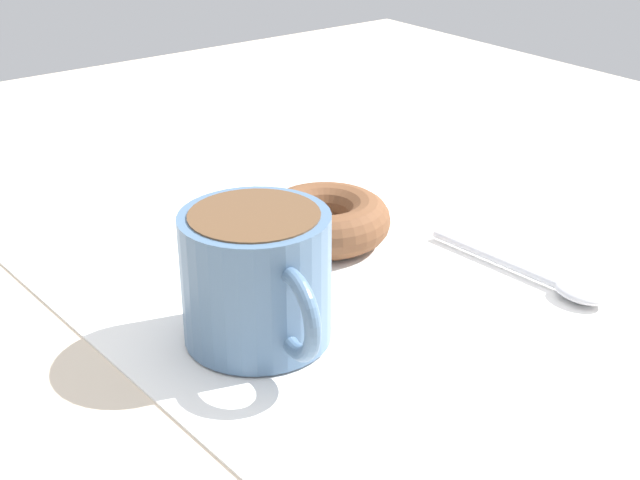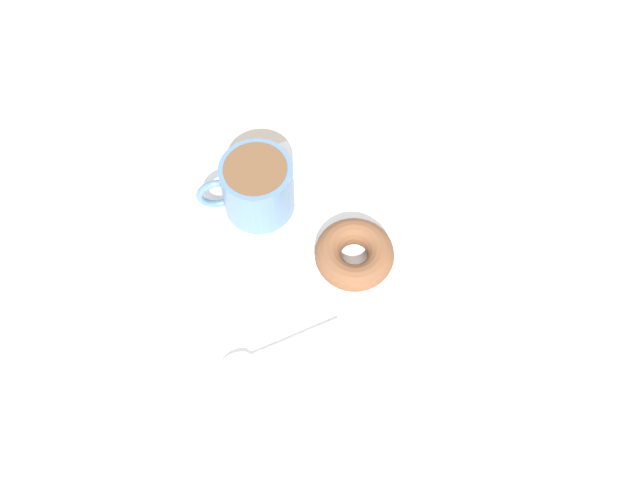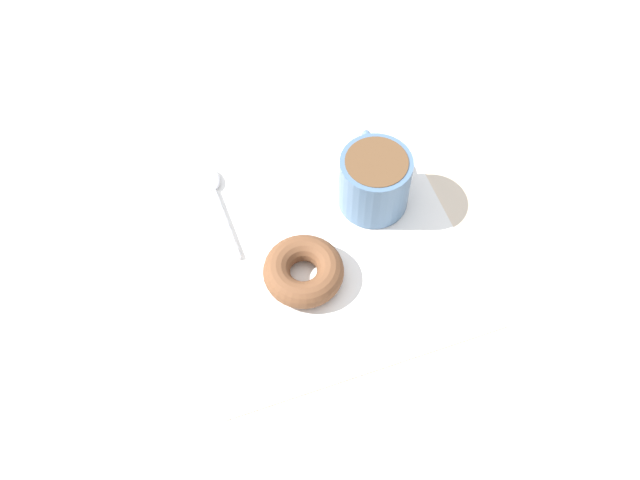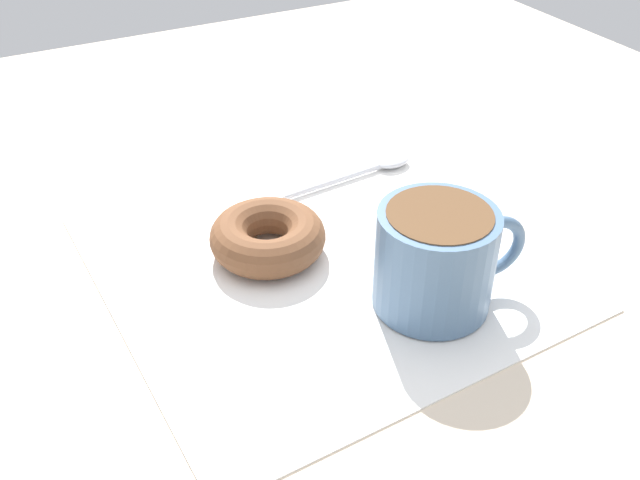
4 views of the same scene
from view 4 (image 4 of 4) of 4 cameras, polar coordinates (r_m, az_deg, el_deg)
The scene contains 5 objects.
ground_plane at distance 56.83cm, azimuth -0.01°, elevation -3.56°, with size 120.00×120.00×2.00cm, color beige.
napkin at distance 57.25cm, azimuth 0.00°, elevation -1.75°, with size 32.78×32.78×0.30cm, color white.
coffee_cup at distance 51.41cm, azimuth 9.36°, elevation -1.36°, with size 11.65×8.61×7.85cm.
donut at distance 57.27cm, azimuth -4.20°, elevation 0.28°, with size 9.35×9.35×3.13cm, color brown.
spoon at distance 69.22cm, azimuth 4.46°, elevation 5.88°, with size 14.07×2.68×0.90cm.
Camera 4 is at (-20.43, -39.08, 34.84)cm, focal length 40.00 mm.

